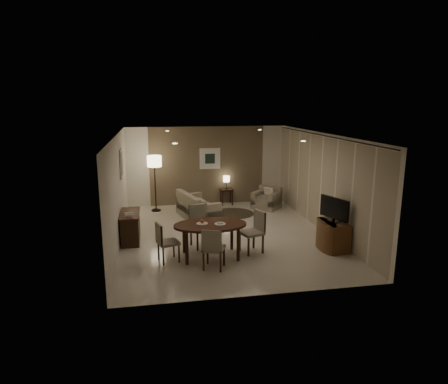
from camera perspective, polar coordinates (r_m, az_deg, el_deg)
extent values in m
cube|color=beige|center=(10.87, 0.19, -6.15)|extent=(5.50, 7.00, 0.00)
cube|color=white|center=(10.31, 0.20, 8.18)|extent=(5.50, 7.00, 0.00)
cube|color=brown|center=(13.90, -2.45, 3.78)|extent=(5.50, 0.00, 2.70)
cube|color=silver|center=(10.37, -14.91, 0.23)|extent=(0.00, 7.00, 2.70)
cube|color=silver|center=(11.33, 14.01, 1.32)|extent=(0.00, 7.00, 2.70)
cube|color=brown|center=(13.89, -2.44, 3.77)|extent=(3.96, 0.03, 2.70)
cylinder|color=black|center=(11.12, 14.04, 7.84)|extent=(0.03, 6.80, 0.03)
cube|color=silver|center=(13.84, -2.02, 4.79)|extent=(0.72, 0.03, 0.72)
cube|color=black|center=(13.83, -2.01, 4.78)|extent=(0.34, 0.01, 0.34)
cube|color=silver|center=(11.46, -14.47, 3.97)|extent=(0.03, 0.60, 0.80)
cube|color=gray|center=(11.46, -14.39, 3.97)|extent=(0.01, 0.46, 0.64)
cylinder|color=white|center=(8.36, -7.05, 6.89)|extent=(0.10, 0.10, 0.01)
cylinder|color=white|center=(8.97, 11.25, 7.14)|extent=(0.10, 0.10, 0.01)
cylinder|color=white|center=(11.94, -8.10, 8.63)|extent=(0.10, 0.10, 0.01)
cylinder|color=white|center=(12.37, 5.11, 8.85)|extent=(0.10, 0.10, 0.01)
cylinder|color=white|center=(9.19, -3.14, -4.52)|extent=(0.26, 0.26, 0.02)
cylinder|color=white|center=(9.15, -0.57, -4.58)|extent=(0.26, 0.26, 0.02)
sphere|color=#B94615|center=(9.18, -3.14, -4.21)|extent=(0.09, 0.09, 0.09)
cube|color=white|center=(9.15, -0.57, -4.44)|extent=(0.12, 0.08, 0.03)
cylinder|color=#38301F|center=(12.89, 1.35, -3.06)|extent=(1.33, 1.33, 0.01)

